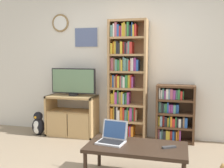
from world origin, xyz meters
name	(u,v)px	position (x,y,z in m)	size (l,w,h in m)	color
wall_back	(128,63)	(-0.01, 1.88, 1.31)	(5.64, 0.09, 2.60)	silver
tv_stand	(72,115)	(-0.97, 1.59, 0.36)	(0.88, 0.45, 0.72)	tan
television	(73,82)	(-0.95, 1.63, 0.97)	(0.82, 0.18, 0.49)	black
bookshelf_tall	(126,81)	(-0.01, 1.71, 1.00)	(0.65, 0.29, 2.03)	tan
bookshelf_short	(173,114)	(0.80, 1.72, 0.46)	(0.62, 0.27, 0.95)	brown
coffee_table	(136,149)	(0.44, 0.19, 0.37)	(1.14, 0.59, 0.41)	#332319
laptop	(112,137)	(0.15, 0.23, 0.47)	(0.34, 0.31, 0.25)	silver
remote_near_laptop	(169,147)	(0.81, 0.20, 0.42)	(0.16, 0.12, 0.02)	#38383A
penguin_figurine	(38,124)	(-1.56, 1.44, 0.19)	(0.23, 0.20, 0.42)	black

